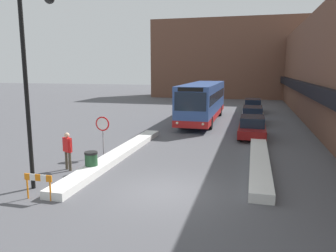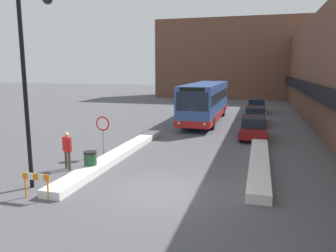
% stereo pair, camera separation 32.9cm
% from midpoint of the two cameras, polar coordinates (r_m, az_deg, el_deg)
% --- Properties ---
extents(ground_plane, '(160.00, 160.00, 0.00)m').
position_cam_midpoint_polar(ground_plane, '(12.68, -0.59, -11.41)').
color(ground_plane, '#515156').
extents(building_row_right, '(5.50, 60.00, 9.07)m').
position_cam_midpoint_polar(building_row_right, '(35.96, 26.66, 8.75)').
color(building_row_right, brown).
rests_on(building_row_right, ground_plane).
extents(building_backdrop_far, '(26.00, 8.00, 12.28)m').
position_cam_midpoint_polar(building_backdrop_far, '(55.27, 12.45, 11.30)').
color(building_backdrop_far, brown).
rests_on(building_backdrop_far, ground_plane).
extents(snow_bank_left, '(0.90, 12.12, 0.32)m').
position_cam_midpoint_polar(snow_bank_left, '(17.60, -8.05, -4.82)').
color(snow_bank_left, silver).
rests_on(snow_bank_left, ground_plane).
extents(snow_bank_right, '(0.90, 12.42, 0.37)m').
position_cam_midpoint_polar(snow_bank_right, '(17.84, 16.14, -4.83)').
color(snow_bank_right, silver).
rests_on(snow_bank_right, ground_plane).
extents(city_bus, '(2.63, 12.29, 3.36)m').
position_cam_midpoint_polar(city_bus, '(29.07, 6.89, 4.33)').
color(city_bus, '#335193').
rests_on(city_bus, ground_plane).
extents(parked_car_front, '(1.82, 4.38, 1.43)m').
position_cam_midpoint_polar(parked_car_front, '(22.90, 15.14, -0.22)').
color(parked_car_front, maroon).
rests_on(parked_car_front, ground_plane).
extents(parked_car_middle, '(1.85, 4.79, 1.43)m').
position_cam_midpoint_polar(parked_car_middle, '(28.77, 15.29, 1.80)').
color(parked_car_middle, silver).
rests_on(parked_car_middle, ground_plane).
extents(parked_car_back, '(1.86, 4.72, 1.43)m').
position_cam_midpoint_polar(parked_car_back, '(36.11, 15.40, 3.38)').
color(parked_car_back, '#38383D').
rests_on(parked_car_back, ground_plane).
extents(stop_sign, '(0.76, 0.08, 2.16)m').
position_cam_midpoint_polar(stop_sign, '(17.50, -10.75, -0.29)').
color(stop_sign, gray).
rests_on(stop_sign, ground_plane).
extents(street_lamp, '(1.46, 0.36, 7.31)m').
position_cam_midpoint_polar(street_lamp, '(13.22, -22.30, 8.50)').
color(street_lamp, black).
rests_on(street_lamp, ground_plane).
extents(pedestrian, '(0.52, 0.42, 1.76)m').
position_cam_midpoint_polar(pedestrian, '(15.73, -16.59, -3.55)').
color(pedestrian, brown).
rests_on(pedestrian, ground_plane).
extents(trash_bin, '(0.59, 0.59, 0.95)m').
position_cam_midpoint_polar(trash_bin, '(15.24, -12.74, -6.07)').
color(trash_bin, '#234C2D').
rests_on(trash_bin, ground_plane).
extents(construction_barricade, '(1.10, 0.06, 0.94)m').
position_cam_midpoint_polar(construction_barricade, '(12.69, -21.29, -8.90)').
color(construction_barricade, orange).
rests_on(construction_barricade, ground_plane).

